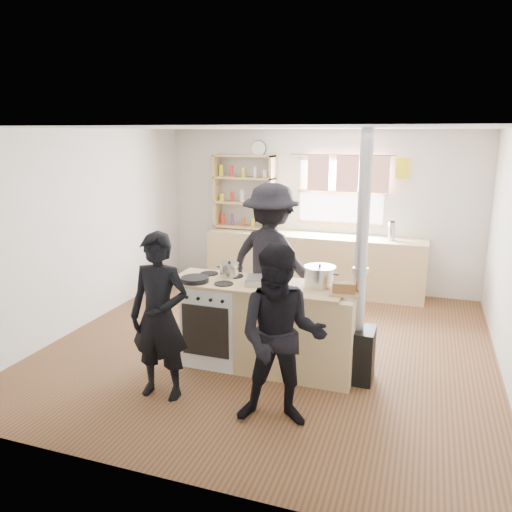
# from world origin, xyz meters

# --- Properties ---
(ground) EXTENTS (5.00, 5.00, 0.01)m
(ground) POSITION_xyz_m (0.00, 0.00, -0.01)
(ground) COLOR brown
(ground) RESTS_ON ground
(back_counter) EXTENTS (3.40, 0.55, 0.90)m
(back_counter) POSITION_xyz_m (0.00, 2.22, 0.45)
(back_counter) COLOR tan
(back_counter) RESTS_ON ground
(shelving_unit) EXTENTS (1.00, 0.28, 1.20)m
(shelving_unit) POSITION_xyz_m (-1.20, 2.34, 1.51)
(shelving_unit) COLOR tan
(shelving_unit) RESTS_ON back_counter
(thermos) EXTENTS (0.10, 0.10, 0.27)m
(thermos) POSITION_xyz_m (1.16, 2.22, 1.03)
(thermos) COLOR silver
(thermos) RESTS_ON back_counter
(cooking_island) EXTENTS (1.97, 0.64, 0.93)m
(cooking_island) POSITION_xyz_m (0.14, -0.55, 0.47)
(cooking_island) COLOR white
(cooking_island) RESTS_ON ground
(skillet_greens) EXTENTS (0.42, 0.42, 0.05)m
(skillet_greens) POSITION_xyz_m (-0.62, -0.72, 0.96)
(skillet_greens) COLOR black
(skillet_greens) RESTS_ON cooking_island
(roast_tray) EXTENTS (0.39, 0.33, 0.07)m
(roast_tray) POSITION_xyz_m (0.08, -0.57, 0.97)
(roast_tray) COLOR silver
(roast_tray) RESTS_ON cooking_island
(stockpot_stove) EXTENTS (0.21, 0.21, 0.17)m
(stockpot_stove) POSITION_xyz_m (-0.35, -0.42, 1.01)
(stockpot_stove) COLOR #B9B9BB
(stockpot_stove) RESTS_ON cooking_island
(stockpot_counter) EXTENTS (0.32, 0.32, 0.23)m
(stockpot_counter) POSITION_xyz_m (0.65, -0.45, 1.04)
(stockpot_counter) COLOR silver
(stockpot_counter) RESTS_ON cooking_island
(bread_board) EXTENTS (0.30, 0.23, 0.12)m
(bread_board) POSITION_xyz_m (0.93, -0.63, 0.98)
(bread_board) COLOR tan
(bread_board) RESTS_ON cooking_island
(flue_heater) EXTENTS (0.35, 0.35, 2.50)m
(flue_heater) POSITION_xyz_m (1.06, -0.52, 0.64)
(flue_heater) COLOR black
(flue_heater) RESTS_ON ground
(person_near_left) EXTENTS (0.59, 0.40, 1.59)m
(person_near_left) POSITION_xyz_m (-0.64, -1.43, 0.80)
(person_near_left) COLOR black
(person_near_left) RESTS_ON ground
(person_near_right) EXTENTS (0.87, 0.73, 1.58)m
(person_near_right) POSITION_xyz_m (0.56, -1.51, 0.79)
(person_near_right) COLOR black
(person_near_right) RESTS_ON ground
(person_far) EXTENTS (1.36, 1.00, 1.87)m
(person_far) POSITION_xyz_m (-0.12, 0.38, 0.94)
(person_far) COLOR black
(person_far) RESTS_ON ground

